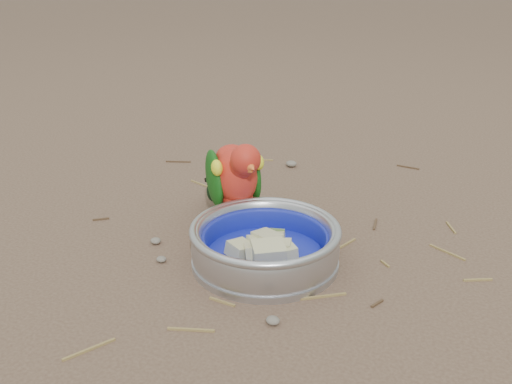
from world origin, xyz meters
The scene contains 6 objects.
ground centered at (0.00, 0.00, 0.00)m, with size 60.00×60.00×0.00m, color brown.
food_bowl centered at (-0.02, -0.06, 0.01)m, with size 0.22×0.22×0.02m, color #B2B2BA.
bowl_wall centered at (-0.02, -0.06, 0.04)m, with size 0.22×0.22×0.04m, color #B2B2BA, non-canonical shape.
fruit_wedges centered at (-0.02, -0.06, 0.03)m, with size 0.13×0.13×0.03m, color #C3BF8B, non-canonical shape.
lory_parrot centered at (-0.13, 0.03, 0.07)m, with size 0.09×0.18×0.15m, color red, non-canonical shape.
ground_debris centered at (0.01, 0.09, 0.00)m, with size 0.90×0.80×0.01m, color olive, non-canonical shape.
Camera 1 is at (0.33, -0.71, 0.42)m, focal length 40.00 mm.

